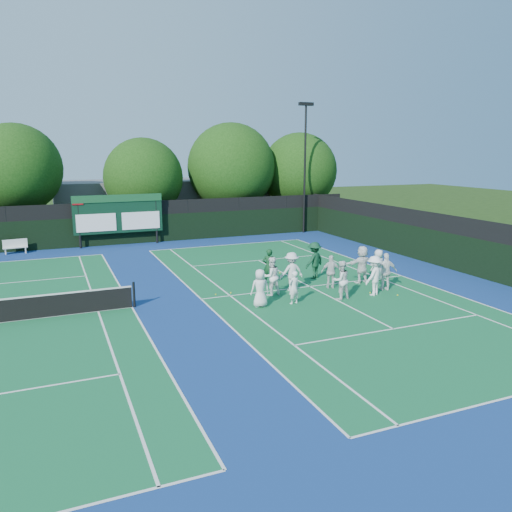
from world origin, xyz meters
name	(u,v)px	position (x,y,z in m)	size (l,w,h in m)	color
ground	(320,292)	(0.00, 0.00, 0.00)	(120.00, 120.00, 0.00)	#1B330D
court_apron	(190,301)	(-6.00, 1.00, 0.00)	(34.00, 32.00, 0.01)	navy
near_court	(310,286)	(0.00, 1.00, 0.01)	(11.05, 23.85, 0.01)	#125C31
back_fence	(133,225)	(-6.00, 16.00, 1.36)	(34.00, 0.08, 3.00)	black
divider_fence_right	(455,246)	(9.00, 1.00, 1.36)	(0.08, 32.00, 3.00)	black
scoreboard	(118,214)	(-7.01, 15.59, 2.19)	(6.00, 0.21, 3.55)	black
clubhouse	(164,203)	(-2.00, 24.00, 2.00)	(18.00, 6.00, 4.00)	#5C5C61
light_pole_right	(305,153)	(7.50, 15.70, 6.30)	(1.20, 0.30, 10.12)	black
bench	(15,246)	(-13.58, 15.37, 0.50)	(1.49, 0.57, 0.92)	silver
tree_b	(19,171)	(-13.14, 19.58, 5.10)	(6.25, 6.25, 8.39)	#311F0D
tree_c	(145,179)	(-4.33, 19.58, 4.31)	(6.03, 6.03, 7.48)	#311F0D
tree_d	(233,169)	(2.87, 19.58, 4.98)	(7.14, 7.14, 8.74)	#311F0D
tree_e	(300,173)	(9.13, 19.58, 4.60)	(6.53, 6.53, 8.04)	#311F0D
tennis_ball_0	(231,293)	(-3.95, 1.37, 0.03)	(0.07, 0.07, 0.07)	#C7CA17
tennis_ball_1	(280,273)	(-0.20, 3.98, 0.03)	(0.07, 0.07, 0.07)	#C7CA17
tennis_ball_2	(398,295)	(2.94, -1.92, 0.03)	(0.07, 0.07, 0.07)	#C7CA17
tennis_ball_3	(216,294)	(-4.68, 1.38, 0.03)	(0.07, 0.07, 0.07)	#C7CA17
tennis_ball_4	(343,279)	(2.28, 1.59, 0.03)	(0.07, 0.07, 0.07)	#C7CA17
tennis_ball_5	(370,293)	(2.01, -1.11, 0.03)	(0.07, 0.07, 0.07)	#C7CA17
player_front_0	(260,288)	(-3.48, -0.98, 0.81)	(0.80, 0.52, 1.63)	silver
player_front_1	(294,288)	(-1.99, -1.17, 0.73)	(0.53, 0.35, 1.45)	white
player_front_2	(341,280)	(0.25, -1.34, 0.87)	(0.85, 0.66, 1.75)	silver
player_front_3	(374,276)	(1.99, -1.39, 0.92)	(1.18, 0.68, 1.83)	white
player_front_4	(386,272)	(2.99, -0.92, 0.90)	(1.05, 0.44, 1.79)	white
player_back_0	(271,276)	(-2.33, 0.42, 0.89)	(0.87, 0.67, 1.78)	white
player_back_1	(291,272)	(-1.15, 0.72, 0.92)	(1.19, 0.68, 1.84)	silver
player_back_2	(331,272)	(0.80, 0.39, 0.81)	(0.95, 0.39, 1.62)	silver
player_back_3	(362,264)	(2.76, 0.69, 0.94)	(1.74, 0.55, 1.87)	white
player_back_4	(378,265)	(3.79, 0.76, 0.80)	(0.78, 0.51, 1.60)	silver
coach_left	(269,266)	(-1.60, 2.30, 0.88)	(0.64, 0.42, 1.77)	#0F371B
coach_right	(314,260)	(0.99, 2.36, 0.95)	(1.23, 0.71, 1.91)	#103A22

